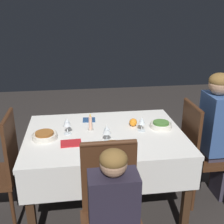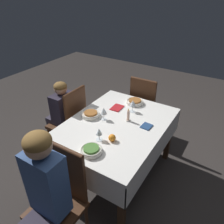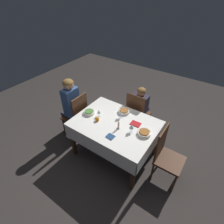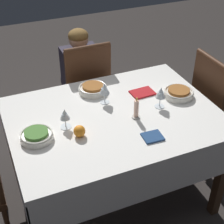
# 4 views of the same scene
# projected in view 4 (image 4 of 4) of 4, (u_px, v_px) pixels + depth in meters

# --- Properties ---
(ground_plane) EXTENTS (8.00, 8.00, 0.00)m
(ground_plane) POSITION_uv_depth(u_px,v_px,m) (114.00, 195.00, 2.66)
(ground_plane) COLOR #332D2B
(dining_table) EXTENTS (1.36, 1.00, 0.76)m
(dining_table) POSITION_uv_depth(u_px,v_px,m) (114.00, 126.00, 2.28)
(dining_table) COLOR white
(dining_table) RESTS_ON ground_plane
(chair_north) EXTENTS (0.40, 0.41, 0.99)m
(chair_north) POSITION_uv_depth(u_px,v_px,m) (85.00, 91.00, 2.91)
(chair_north) COLOR #472816
(chair_north) RESTS_ON ground_plane
(chair_east) EXTENTS (0.41, 0.40, 0.99)m
(chair_east) POSITION_uv_depth(u_px,v_px,m) (216.00, 109.00, 2.68)
(chair_east) COLOR #472816
(chair_east) RESTS_ON ground_plane
(person_child_dark) EXTENTS (0.30, 0.33, 1.04)m
(person_child_dark) POSITION_uv_depth(u_px,v_px,m) (79.00, 78.00, 3.01)
(person_child_dark) COLOR #383342
(person_child_dark) RESTS_ON ground_plane
(bowl_west) EXTENTS (0.20, 0.20, 0.06)m
(bowl_west) POSITION_uv_depth(u_px,v_px,m) (37.00, 135.00, 2.01)
(bowl_west) COLOR silver
(bowl_west) RESTS_ON dining_table
(wine_glass_west) EXTENTS (0.07, 0.07, 0.13)m
(wine_glass_west) POSITION_uv_depth(u_px,v_px,m) (65.00, 115.00, 2.07)
(wine_glass_west) COLOR white
(wine_glass_west) RESTS_ON dining_table
(bowl_north) EXTENTS (0.20, 0.20, 0.06)m
(bowl_north) POSITION_uv_depth(u_px,v_px,m) (93.00, 89.00, 2.44)
(bowl_north) COLOR silver
(bowl_north) RESTS_ON dining_table
(wine_glass_north) EXTENTS (0.07, 0.07, 0.15)m
(wine_glass_north) POSITION_uv_depth(u_px,v_px,m) (104.00, 89.00, 2.29)
(wine_glass_north) COLOR white
(wine_glass_north) RESTS_ON dining_table
(bowl_east) EXTENTS (0.21, 0.21, 0.06)m
(bowl_east) POSITION_uv_depth(u_px,v_px,m) (179.00, 93.00, 2.40)
(bowl_east) COLOR silver
(bowl_east) RESTS_ON dining_table
(wine_glass_east) EXTENTS (0.07, 0.07, 0.15)m
(wine_glass_east) POSITION_uv_depth(u_px,v_px,m) (161.00, 93.00, 2.25)
(wine_glass_east) COLOR white
(wine_glass_east) RESTS_ON dining_table
(candle_centerpiece) EXTENTS (0.05, 0.05, 0.15)m
(candle_centerpiece) POSITION_uv_depth(u_px,v_px,m) (136.00, 110.00, 2.17)
(candle_centerpiece) COLOR beige
(candle_centerpiece) RESTS_ON dining_table
(orange_fruit) EXTENTS (0.07, 0.07, 0.07)m
(orange_fruit) POSITION_uv_depth(u_px,v_px,m) (79.00, 131.00, 2.03)
(orange_fruit) COLOR orange
(orange_fruit) RESTS_ON dining_table
(napkin_red_folded) EXTENTS (0.17, 0.13, 0.01)m
(napkin_red_folded) POSITION_uv_depth(u_px,v_px,m) (142.00, 93.00, 2.44)
(napkin_red_folded) COLOR red
(napkin_red_folded) RESTS_ON dining_table
(napkin_spare_side) EXTENTS (0.12, 0.11, 0.01)m
(napkin_spare_side) POSITION_uv_depth(u_px,v_px,m) (153.00, 137.00, 2.03)
(napkin_spare_side) COLOR navy
(napkin_spare_side) RESTS_ON dining_table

